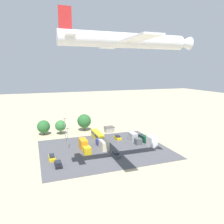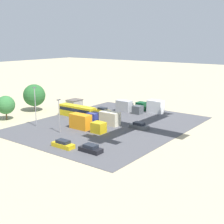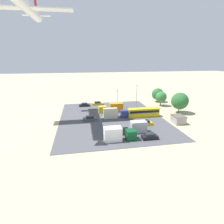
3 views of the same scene
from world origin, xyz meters
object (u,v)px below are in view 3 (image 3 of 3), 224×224
at_px(parked_car_4, 90,119).
at_px(parked_truck_3, 115,113).
at_px(parked_car_3, 84,105).
at_px(parked_truck_0, 112,108).
at_px(airplane, 25,5).
at_px(parked_car_2, 150,136).
at_px(parked_truck_2, 118,134).
at_px(parked_car_0, 145,123).
at_px(parked_truck_1, 134,128).
at_px(bus, 143,112).
at_px(shed_building, 178,119).
at_px(parked_car_1, 98,103).

relative_size(parked_car_4, parked_truck_3, 0.51).
bearing_deg(parked_car_3, parked_car_4, 3.54).
relative_size(parked_truck_0, airplane, 0.29).
distance_m(parked_car_2, parked_car_3, 38.65).
bearing_deg(parked_car_4, parked_truck_0, -48.38).
bearing_deg(parked_truck_2, parked_car_0, 129.67).
distance_m(parked_car_3, parked_truck_1, 33.28).
bearing_deg(bus, parked_car_2, 164.86).
bearing_deg(parked_car_0, parked_truck_0, -154.26).
bearing_deg(shed_building, bus, 47.22).
bearing_deg(parked_car_2, parked_truck_3, -163.28).
height_order(parked_car_0, parked_car_4, parked_car_0).
bearing_deg(parked_truck_1, parked_truck_2, 125.73).
bearing_deg(parked_truck_1, parked_truck_3, 11.13).
relative_size(parked_car_0, parked_truck_0, 0.46).
bearing_deg(parked_car_4, parked_truck_2, -159.38).
distance_m(bus, parked_car_1, 24.02).
bearing_deg(parked_car_1, parked_car_2, -165.29).
relative_size(shed_building, airplane, 0.13).
distance_m(parked_car_1, parked_truck_3, 18.69).
xyz_separation_m(parked_car_2, parked_truck_2, (0.73, 8.26, 0.98)).
xyz_separation_m(parked_car_0, parked_truck_2, (-8.87, 10.69, 1.01)).
distance_m(bus, parked_truck_2, 21.20).
distance_m(parked_car_4, airplane, 37.48).
relative_size(parked_truck_1, airplane, 0.25).
bearing_deg(bus, parked_truck_0, 51.92).
relative_size(bus, parked_truck_1, 1.38).
xyz_separation_m(parked_car_1, parked_truck_1, (-32.06, -6.81, 0.87)).
height_order(parked_car_1, parked_car_3, parked_car_1).
distance_m(shed_building, parked_car_4, 28.87).
distance_m(parked_truck_1, airplane, 45.74).
relative_size(parked_truck_2, parked_truck_3, 0.91).
bearing_deg(parked_truck_1, parked_car_4, 43.17).
relative_size(parked_car_1, parked_car_3, 1.06).
distance_m(bus, parked_car_0, 8.28).
bearing_deg(parked_car_4, parked_truck_3, -79.98).
distance_m(shed_building, parked_truck_1, 17.00).
distance_m(parked_truck_0, airplane, 41.82).
xyz_separation_m(shed_building, airplane, (10.81, 44.33, 32.93)).
relative_size(parked_truck_0, parked_truck_2, 1.15).
xyz_separation_m(parked_car_1, parked_truck_2, (-35.97, -1.37, 1.03)).
bearing_deg(parked_truck_1, parked_car_0, -46.68).
distance_m(shed_building, airplane, 56.27).
xyz_separation_m(bus, airplane, (2.70, 35.56, 32.47)).
height_order(parked_car_1, parked_truck_1, parked_truck_1).
distance_m(parked_truck_0, parked_truck_1, 20.65).
distance_m(parked_car_4, parked_truck_1, 16.87).
xyz_separation_m(parked_car_2, parked_truck_3, (18.49, 5.55, 0.83)).
relative_size(shed_building, parked_truck_3, 0.48).
bearing_deg(parked_truck_1, parked_car_1, 11.99).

